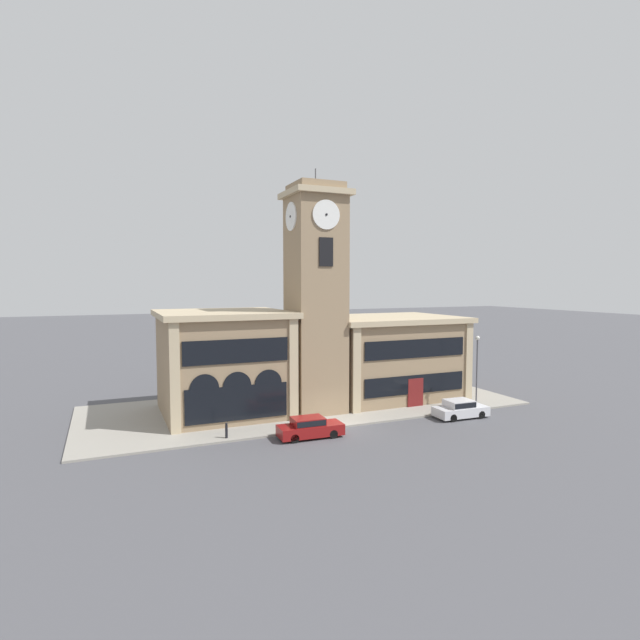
% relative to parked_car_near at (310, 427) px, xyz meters
% --- Properties ---
extents(ground_plane, '(300.00, 300.00, 0.00)m').
position_rel_parked_car_near_xyz_m(ground_plane, '(3.02, 1.11, -0.74)').
color(ground_plane, '#4C4C51').
extents(sidewalk_kerb, '(36.58, 14.19, 0.15)m').
position_rel_parked_car_near_xyz_m(sidewalk_kerb, '(3.02, 8.20, -0.66)').
color(sidewalk_kerb, gray).
rests_on(sidewalk_kerb, ground_plane).
extents(clock_tower, '(4.78, 4.78, 19.68)m').
position_rel_parked_car_near_xyz_m(clock_tower, '(3.02, 6.08, 8.56)').
color(clock_tower, '#937A5B').
rests_on(clock_tower, ground_plane).
extents(town_hall_left_wing, '(10.12, 9.95, 8.37)m').
position_rel_parked_car_near_xyz_m(town_hall_left_wing, '(-4.03, 8.63, 3.48)').
color(town_hall_left_wing, '#937A5B').
rests_on(town_hall_left_wing, ground_plane).
extents(town_hall_right_wing, '(12.65, 9.95, 7.52)m').
position_rel_parked_car_near_xyz_m(town_hall_right_wing, '(11.34, 8.64, 3.05)').
color(town_hall_right_wing, '#937A5B').
rests_on(town_hall_right_wing, ground_plane).
extents(parked_car_near, '(4.55, 1.88, 1.42)m').
position_rel_parked_car_near_xyz_m(parked_car_near, '(0.00, 0.00, 0.00)').
color(parked_car_near, maroon).
rests_on(parked_car_near, ground_plane).
extents(parked_car_mid, '(4.34, 2.03, 1.43)m').
position_rel_parked_car_near_xyz_m(parked_car_mid, '(12.82, 0.00, 0.00)').
color(parked_car_mid, silver).
rests_on(parked_car_mid, ground_plane).
extents(street_lamp, '(0.36, 0.36, 6.07)m').
position_rel_parked_car_near_xyz_m(street_lamp, '(15.78, 1.58, 3.37)').
color(street_lamp, '#4C4C51').
rests_on(street_lamp, sidewalk_kerb).
extents(bollard, '(0.18, 0.18, 1.06)m').
position_rel_parked_car_near_xyz_m(bollard, '(-5.37, 1.71, -0.07)').
color(bollard, black).
rests_on(bollard, sidewalk_kerb).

